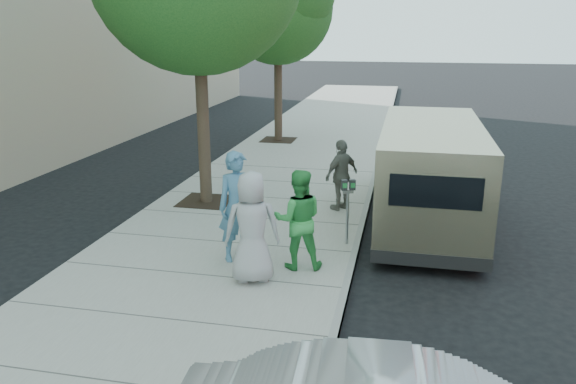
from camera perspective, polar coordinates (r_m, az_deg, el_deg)
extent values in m
plane|color=black|center=(10.71, -1.00, -6.25)|extent=(120.00, 120.00, 0.00)
cube|color=gray|center=(10.93, -6.14, -5.43)|extent=(5.00, 60.00, 0.15)
cube|color=gray|center=(10.47, 6.74, -6.47)|extent=(0.12, 60.00, 0.16)
cube|color=black|center=(13.45, -8.27, -0.91)|extent=(1.20, 1.20, 0.01)
cylinder|color=#38281E|center=(13.00, -8.63, 7.43)|extent=(0.28, 0.28, 3.96)
cube|color=black|center=(20.52, -0.98, 5.32)|extent=(1.20, 1.20, 0.01)
cylinder|color=#38281E|center=(20.25, -1.00, 10.20)|extent=(0.28, 0.28, 3.52)
sphere|color=#1B511D|center=(20.14, -1.04, 18.16)|extent=(3.80, 3.80, 3.80)
sphere|color=#1B511D|center=(20.75, -2.14, 18.93)|extent=(2.66, 2.66, 2.66)
cylinder|color=gray|center=(10.65, 6.04, -2.71)|extent=(0.05, 0.05, 1.00)
cube|color=gray|center=(10.49, 6.13, 0.07)|extent=(0.20, 0.11, 0.07)
cube|color=#2D2D30|center=(10.44, 5.74, 0.71)|extent=(0.13, 0.12, 0.20)
cube|color=#2D2D30|center=(10.47, 6.56, 0.74)|extent=(0.13, 0.12, 0.20)
cube|color=tan|center=(12.14, 14.20, 1.99)|extent=(2.01, 5.40, 1.99)
cube|color=tan|center=(15.12, 13.79, 2.91)|extent=(1.84, 0.55, 0.85)
cube|color=black|center=(9.44, 14.76, -0.01)|extent=(1.50, 0.02, 0.55)
cylinder|color=black|center=(14.06, 10.21, 0.73)|extent=(0.26, 0.76, 0.76)
cylinder|color=black|center=(14.13, 17.34, 0.30)|extent=(0.26, 0.76, 0.76)
cylinder|color=black|center=(10.58, 9.38, -4.55)|extent=(0.26, 0.76, 0.76)
cylinder|color=black|center=(10.66, 18.88, -5.09)|extent=(0.26, 0.76, 0.76)
imported|color=teal|center=(9.78, -5.08, -1.50)|extent=(0.85, 0.77, 1.96)
imported|color=green|center=(9.46, 1.06, -2.80)|extent=(0.97, 0.83, 1.73)
imported|color=#A1A2A4|center=(8.96, -3.67, -3.61)|extent=(1.03, 0.82, 1.83)
imported|color=slate|center=(12.58, 5.47, 1.74)|extent=(0.89, 0.98, 1.60)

